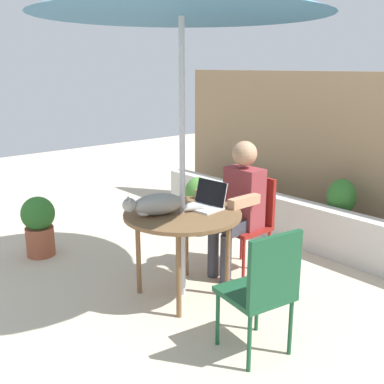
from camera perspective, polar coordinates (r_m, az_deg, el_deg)
name	(u,v)px	position (r m, az deg, el deg)	size (l,w,h in m)	color
ground_plane	(183,294)	(3.97, -1.11, -12.40)	(14.00, 14.00, 0.00)	beige
fence_back	(337,156)	(5.30, 17.44, 4.27)	(4.59, 0.08, 1.79)	#937756
planter_wall_low	(302,224)	(5.00, 13.34, -3.86)	(4.13, 0.20, 0.48)	beige
patio_table	(183,220)	(3.71, -1.16, -3.48)	(0.94, 0.94, 0.72)	brown
chair_occupied	(250,216)	(4.29, 7.12, -2.96)	(0.40, 0.40, 0.87)	maroon
chair_empty	(264,285)	(3.01, 8.81, -11.26)	(0.46, 0.46, 0.87)	#194C2D
person_seated	(239,201)	(4.13, 5.75, -1.16)	(0.48, 0.48, 1.21)	maroon
laptop	(207,200)	(3.81, 1.84, -0.98)	(0.32, 0.28, 0.21)	silver
cat	(155,205)	(3.61, -4.59, -1.59)	(0.32, 0.62, 0.17)	gray
potted_plant_near_fence	(39,224)	(4.84, -18.32, -3.78)	(0.33, 0.33, 0.61)	#9E5138
potted_plant_by_chair	(340,212)	(5.01, 17.75, -2.32)	(0.29, 0.29, 0.74)	#33383D
potted_plant_corner	(198,202)	(5.19, 0.80, -1.29)	(0.32, 0.32, 0.65)	#33383D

